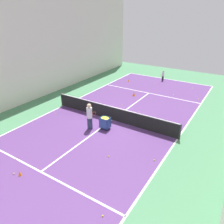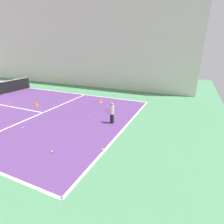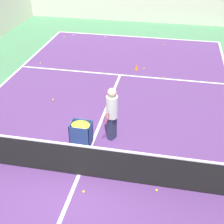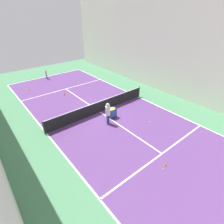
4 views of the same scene
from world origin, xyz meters
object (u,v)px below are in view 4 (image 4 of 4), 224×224
at_px(player_near_baseline, 46,74).
at_px(training_cone_1, 64,94).
at_px(tennis_net, 100,107).
at_px(training_cone_0, 28,90).
at_px(ball_cart, 112,111).
at_px(coach_at_net, 108,112).

relative_size(player_near_baseline, training_cone_1, 3.67).
relative_size(tennis_net, player_near_baseline, 8.67).
bearing_deg(training_cone_1, training_cone_0, -55.41).
bearing_deg(tennis_net, ball_cart, 102.40).
distance_m(ball_cart, training_cone_1, 6.57).
bearing_deg(tennis_net, training_cone_0, -68.89).
xyz_separation_m(tennis_net, ball_cart, (-0.29, 1.30, 0.04)).
xyz_separation_m(player_near_baseline, training_cone_0, (3.06, 2.30, -0.55)).
height_order(player_near_baseline, coach_at_net, coach_at_net).
bearing_deg(training_cone_0, tennis_net, 111.11).
bearing_deg(training_cone_0, training_cone_1, 124.59).
bearing_deg(training_cone_0, ball_cart, 110.04).
distance_m(player_near_baseline, training_cone_1, 6.01).
xyz_separation_m(tennis_net, player_near_baseline, (0.34, -11.12, 0.10)).
bearing_deg(ball_cart, tennis_net, -77.60).
bearing_deg(player_near_baseline, training_cone_1, 11.49).
bearing_deg(tennis_net, coach_at_net, 72.85).
bearing_deg(ball_cart, player_near_baseline, -87.11).
height_order(player_near_baseline, training_cone_0, player_near_baseline).
distance_m(player_near_baseline, coach_at_net, 12.97).
bearing_deg(player_near_baseline, coach_at_net, 15.60).
relative_size(ball_cart, training_cone_0, 3.12).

